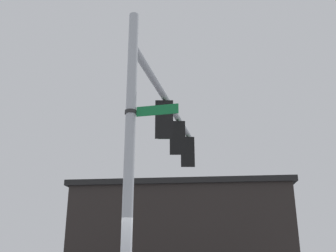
% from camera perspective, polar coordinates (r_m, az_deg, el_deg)
% --- Properties ---
extents(signal_pole, '(0.23, 0.23, 7.32)m').
position_cam_1_polar(signal_pole, '(8.18, -5.81, -5.36)').
color(signal_pole, '#ADB2B7').
rests_on(signal_pole, ground).
extents(mast_arm, '(2.05, 7.59, 0.21)m').
position_cam_1_polar(mast_arm, '(12.60, 0.31, 3.03)').
color(mast_arm, '#ADB2B7').
extents(traffic_light_nearest_pole, '(0.54, 0.49, 1.31)m').
position_cam_1_polar(traffic_light_nearest_pole, '(11.61, -0.58, 0.73)').
color(traffic_light_nearest_pole, black).
extents(traffic_light_mid_inner, '(0.54, 0.49, 1.31)m').
position_cam_1_polar(traffic_light_mid_inner, '(13.40, 1.40, -1.96)').
color(traffic_light_mid_inner, black).
extents(traffic_light_mid_outer, '(0.54, 0.49, 1.31)m').
position_cam_1_polar(traffic_light_mid_outer, '(15.23, 2.92, -4.01)').
color(traffic_light_mid_outer, black).
extents(street_name_sign, '(1.19, 0.41, 0.22)m').
position_cam_1_polar(street_name_sign, '(8.42, -3.50, 2.21)').
color(street_name_sign, '#147238').
extents(storefront_building, '(12.83, 9.11, 5.62)m').
position_cam_1_polar(storefront_building, '(23.09, 2.27, -16.19)').
color(storefront_building, '#282321').
rests_on(storefront_building, ground).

